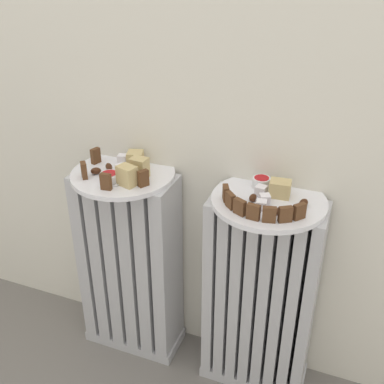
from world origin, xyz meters
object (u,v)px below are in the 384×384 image
Objects in this scene: plate_right at (269,201)px; jam_bowl_left at (110,177)px; radiator_left at (130,266)px; plate_left at (123,174)px; jam_bowl_right at (261,182)px; fork at (126,176)px; radiator_right at (260,299)px.

jam_bowl_left is at bearing -171.32° from plate_right.
radiator_left is 2.12× the size of plate_left.
jam_bowl_left is (-0.00, -0.06, 0.02)m from plate_left.
jam_bowl_right is 0.34m from fork.
plate_right is 2.55× the size of fork.
jam_bowl_right is at bearing 122.84° from plate_right.
plate_left is (0.00, -0.00, 0.29)m from radiator_left.
fork is (-0.36, -0.02, 0.30)m from radiator_right.
plate_left is at bearing 180.00° from radiator_right.
jam_bowl_left is 0.37m from jam_bowl_right.
plate_left is 0.38m from plate_right.
jam_bowl_right reaches higher than plate_left.
jam_bowl_right is (-0.03, 0.05, 0.02)m from plate_right.
plate_right is at bearing 0.00° from radiator_right.
plate_right is at bearing -0.00° from radiator_left.
radiator_right is 2.12× the size of plate_right.
jam_bowl_right reaches higher than jam_bowl_left.
radiator_left is at bearing 86.29° from jam_bowl_left.
jam_bowl_right is at bearing 7.70° from plate_left.
jam_bowl_right is 0.41× the size of fork.
radiator_left is at bearing 90.00° from plate_left.
radiator_left is 1.00× the size of radiator_right.
jam_bowl_left is (-0.00, -0.06, 0.31)m from radiator_left.
jam_bowl_left is at bearing -171.32° from radiator_right.
plate_right reaches higher than radiator_left.
plate_left is at bearing -172.30° from jam_bowl_right.
fork is (0.02, 0.04, -0.01)m from jam_bowl_left.
plate_right is (0.38, 0.00, 0.00)m from plate_left.
jam_bowl_left reaches higher than radiator_left.
plate_left is 0.03m from fork.
plate_left is 0.35m from jam_bowl_right.
jam_bowl_left is (-0.38, -0.06, 0.31)m from radiator_right.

